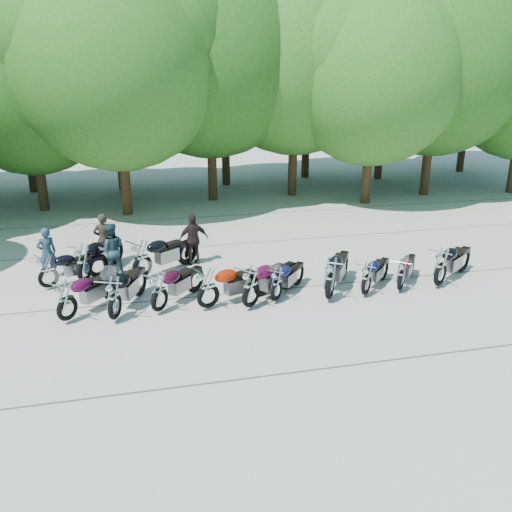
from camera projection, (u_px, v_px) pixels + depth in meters
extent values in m
plane|color=#9D988D|center=(269.00, 313.00, 14.47)|extent=(90.00, 90.00, 0.00)
cylinder|color=#3A2614|center=(40.00, 174.00, 24.15)|extent=(0.44, 0.44, 3.31)
sphere|color=#286319|center=(29.00, 88.00, 22.93)|extent=(7.31, 7.31, 7.31)
cylinder|color=#3A2614|center=(124.00, 170.00, 23.37)|extent=(0.44, 0.44, 3.93)
sphere|color=#357721|center=(116.00, 63.00, 21.91)|extent=(8.70, 8.70, 8.70)
cylinder|color=#3A2614|center=(212.00, 158.00, 25.91)|extent=(0.44, 0.44, 4.13)
sphere|color=#286319|center=(209.00, 56.00, 24.38)|extent=(9.13, 9.13, 9.13)
cylinder|color=#3A2614|center=(293.00, 155.00, 26.90)|extent=(0.44, 0.44, 4.09)
sphere|color=#357721|center=(295.00, 58.00, 25.38)|extent=(9.04, 9.04, 9.04)
cylinder|color=#3A2614|center=(367.00, 165.00, 25.41)|extent=(0.44, 0.44, 3.62)
sphere|color=#357721|center=(374.00, 75.00, 24.07)|extent=(8.00, 8.00, 8.00)
cylinder|color=#3A2614|center=(427.00, 155.00, 27.02)|extent=(0.44, 0.44, 3.98)
sphere|color=#286319|center=(437.00, 62.00, 25.55)|extent=(8.79, 8.79, 8.79)
cylinder|color=#3A2614|center=(30.00, 158.00, 27.68)|extent=(0.44, 0.44, 3.52)
sphere|color=#357721|center=(19.00, 78.00, 26.38)|extent=(7.78, 7.78, 7.78)
cylinder|color=#3A2614|center=(121.00, 157.00, 28.17)|extent=(0.44, 0.44, 3.42)
sphere|color=#286319|center=(114.00, 81.00, 26.91)|extent=(7.56, 7.56, 7.56)
cylinder|color=#3A2614|center=(226.00, 152.00, 29.38)|extent=(0.44, 0.44, 3.56)
sphere|color=#286319|center=(224.00, 75.00, 28.06)|extent=(7.88, 7.88, 7.88)
cylinder|color=#3A2614|center=(306.00, 145.00, 31.32)|extent=(0.44, 0.44, 3.76)
sphere|color=#286319|center=(308.00, 69.00, 29.93)|extent=(8.31, 8.31, 8.31)
cylinder|color=#3A2614|center=(380.00, 147.00, 30.92)|extent=(0.44, 0.44, 3.63)
sphere|color=#357721|center=(385.00, 73.00, 29.58)|extent=(8.02, 8.02, 8.02)
cylinder|color=#3A2614|center=(464.00, 136.00, 32.92)|extent=(0.44, 0.44, 4.37)
sphere|color=#286319|center=(474.00, 51.00, 31.30)|extent=(9.67, 9.67, 9.67)
imported|color=#213744|center=(47.00, 253.00, 16.63)|extent=(0.70, 0.59, 1.62)
imported|color=#1F3941|center=(111.00, 250.00, 16.80)|extent=(0.88, 0.72, 1.69)
imported|color=black|center=(193.00, 239.00, 17.74)|extent=(1.05, 0.56, 1.71)
imported|color=black|center=(103.00, 239.00, 17.76)|extent=(0.69, 0.51, 1.73)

